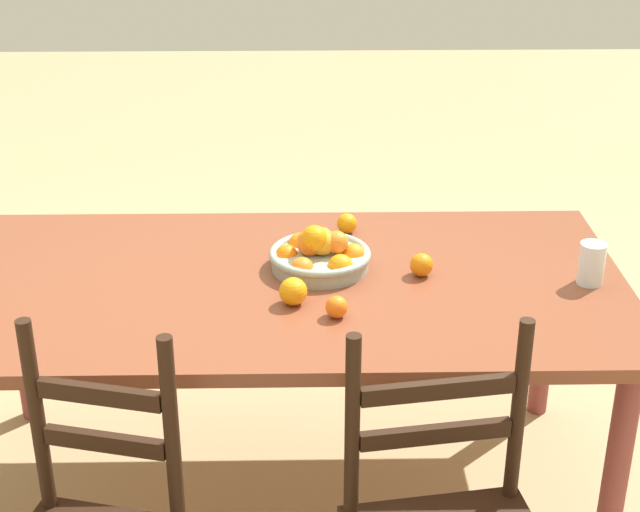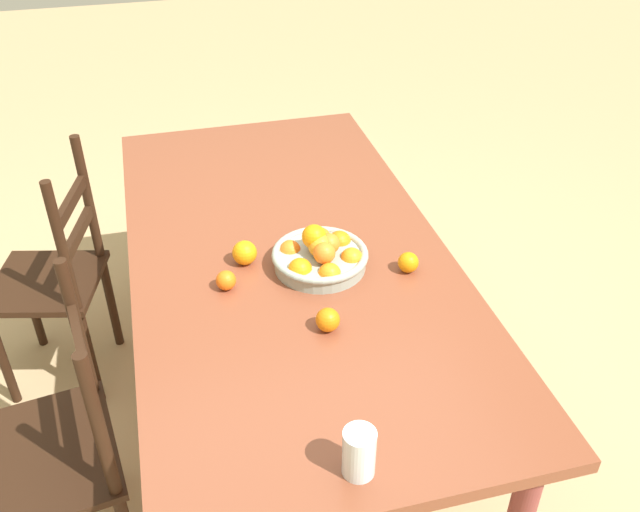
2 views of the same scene
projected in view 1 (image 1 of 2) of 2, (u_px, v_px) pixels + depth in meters
The scene contains 8 objects.
ground_plane at pixel (284, 485), 3.12m from camera, with size 12.00×12.00×0.00m, color tan.
dining_table at pixel (281, 302), 2.84m from camera, with size 2.01×1.01×0.74m.
fruit_bowl at pixel (320, 254), 2.86m from camera, with size 0.30×0.30×0.14m.
orange_loose_0 at pixel (293, 291), 2.66m from camera, with size 0.08×0.08×0.08m, color orange.
orange_loose_1 at pixel (421, 265), 2.82m from camera, with size 0.07×0.07×0.07m, color orange.
orange_loose_2 at pixel (337, 307), 2.59m from camera, with size 0.06×0.06×0.06m, color orange.
orange_loose_3 at pixel (347, 223), 3.10m from camera, with size 0.06×0.06×0.06m, color orange.
drinking_glass at pixel (592, 264), 2.76m from camera, with size 0.08×0.08×0.12m, color silver.
Camera 1 is at (-0.07, 2.51, 2.00)m, focal length 54.28 mm.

